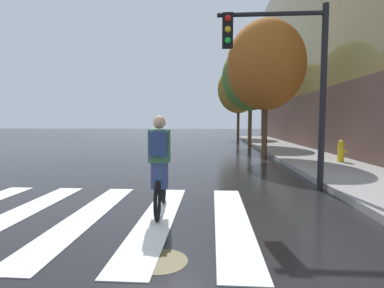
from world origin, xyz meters
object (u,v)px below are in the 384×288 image
at_px(traffic_light_near, 286,65).
at_px(street_tree_far, 239,89).
at_px(street_tree_near, 266,65).
at_px(fire_hydrant, 341,151).
at_px(street_tree_mid, 251,78).
at_px(cyclist, 160,165).
at_px(manhole_cover, 160,261).

bearing_deg(traffic_light_near, street_tree_far, 88.04).
bearing_deg(street_tree_near, fire_hydrant, -41.43).
distance_m(street_tree_near, street_tree_mid, 6.29).
height_order(fire_hydrant, street_tree_near, street_tree_near).
distance_m(cyclist, street_tree_far, 22.51).
bearing_deg(cyclist, manhole_cover, -80.08).
xyz_separation_m(manhole_cover, street_tree_far, (2.94, 23.73, 4.47)).
height_order(fire_hydrant, street_tree_mid, street_tree_mid).
height_order(street_tree_near, street_tree_mid, street_tree_mid).
bearing_deg(fire_hydrant, street_tree_far, 98.11).
bearing_deg(cyclist, street_tree_far, 81.58).
distance_m(manhole_cover, street_tree_mid, 16.93).
height_order(cyclist, street_tree_near, street_tree_near).
xyz_separation_m(cyclist, fire_hydrant, (5.53, 5.95, -0.31)).
distance_m(manhole_cover, fire_hydrant, 9.33).
bearing_deg(manhole_cover, traffic_light_near, 58.59).
bearing_deg(street_tree_mid, traffic_light_near, -93.54).
distance_m(manhole_cover, traffic_light_near, 5.19).
relative_size(cyclist, fire_hydrant, 2.19).
bearing_deg(manhole_cover, street_tree_near, 73.72).
distance_m(cyclist, street_tree_near, 9.19).
distance_m(manhole_cover, street_tree_near, 10.95).
distance_m(fire_hydrant, street_tree_far, 16.66).
relative_size(manhole_cover, street_tree_far, 0.10).
distance_m(fire_hydrant, street_tree_mid, 9.47).
relative_size(cyclist, street_tree_near, 0.29).
height_order(traffic_light_near, street_tree_mid, street_tree_mid).
distance_m(traffic_light_near, street_tree_far, 20.11).
xyz_separation_m(manhole_cover, cyclist, (-0.31, 1.76, 0.84)).
distance_m(traffic_light_near, fire_hydrant, 5.50).
xyz_separation_m(street_tree_near, street_tree_mid, (0.16, 6.28, 0.40)).
bearing_deg(manhole_cover, street_tree_far, 82.93).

